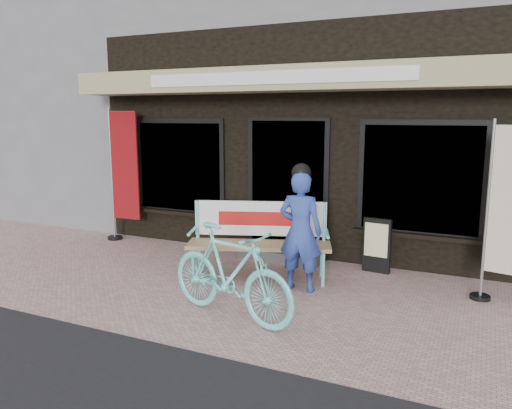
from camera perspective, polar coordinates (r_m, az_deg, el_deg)
The scene contains 9 objects.
ground at distance 6.41m, azimuth -3.06°, elevation -10.27°, with size 70.00×70.00×0.00m, color #C79D98.
storefront at distance 10.67m, azimuth 9.74°, elevation 14.11°, with size 7.00×6.77×6.00m.
neighbor_left_near at distance 15.68m, azimuth -22.06°, elevation 13.00°, with size 10.00×7.00×6.40m, color slate.
bench at distance 6.89m, azimuth 0.40°, elevation -3.39°, with size 2.00×1.12×1.06m.
person at distance 6.37m, azimuth 5.10°, elevation -2.79°, with size 0.58×0.39×1.65m.
bicycle at distance 5.55m, azimuth -2.96°, elevation -7.80°, with size 0.49×1.75×1.05m, color #74E2DE.
nobori_red at distance 9.14m, azimuth -14.98°, elevation 3.51°, with size 0.70×0.27×2.38m.
nobori_cream at distance 6.52m, azimuth 26.82°, elevation -0.66°, with size 0.65×0.29×2.20m.
menu_stand at distance 7.36m, azimuth 13.63°, elevation -4.50°, with size 0.40×0.13×0.79m.
Camera 1 is at (2.83, -5.29, 2.24)m, focal length 35.00 mm.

